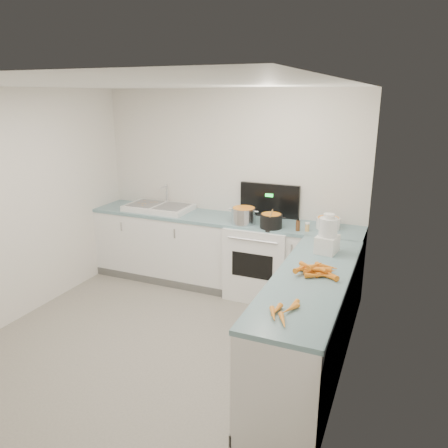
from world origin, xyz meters
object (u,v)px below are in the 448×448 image
at_px(sink, 159,207).
at_px(mixing_bowl, 328,223).
at_px(food_processor, 328,236).
at_px(black_pot, 271,222).
at_px(spice_jar, 307,228).
at_px(stove, 261,258).
at_px(steel_pot, 244,216).
at_px(extract_bottle, 298,226).

bearing_deg(sink, mixing_bowl, 1.32).
relative_size(sink, food_processor, 2.21).
relative_size(black_pot, spice_jar, 3.08).
bearing_deg(stove, food_processor, -39.40).
bearing_deg(sink, food_processor, -17.93).
relative_size(sink, steel_pot, 2.95).
relative_size(mixing_bowl, extract_bottle, 2.26).
height_order(sink, spice_jar, sink).
xyz_separation_m(extract_bottle, spice_jar, (0.10, 0.03, -0.02)).
distance_m(steel_pot, extract_bottle, 0.67).
xyz_separation_m(sink, spice_jar, (2.03, -0.15, 0.00)).
xyz_separation_m(steel_pot, extract_bottle, (0.67, -0.04, -0.03)).
bearing_deg(mixing_bowl, stove, -175.08).
height_order(black_pot, extract_bottle, black_pot).
bearing_deg(food_processor, extract_bottle, 126.62).
xyz_separation_m(mixing_bowl, extract_bottle, (-0.29, -0.24, -0.00)).
distance_m(stove, steel_pot, 0.60).
relative_size(sink, mixing_bowl, 3.15).
bearing_deg(mixing_bowl, steel_pot, -168.43).
height_order(stove, extract_bottle, stove).
height_order(mixing_bowl, food_processor, food_processor).
relative_size(steel_pot, extract_bottle, 2.41).
distance_m(black_pot, spice_jar, 0.42).
relative_size(black_pot, extract_bottle, 2.12).
distance_m(steel_pot, black_pot, 0.36).
bearing_deg(food_processor, stove, 140.60).
xyz_separation_m(stove, sink, (-1.45, 0.02, 0.50)).
bearing_deg(sink, extract_bottle, -5.51).
bearing_deg(mixing_bowl, extract_bottle, -141.18).
xyz_separation_m(stove, extract_bottle, (0.48, -0.17, 0.53)).
bearing_deg(extract_bottle, food_processor, -53.38).
relative_size(extract_bottle, food_processor, 0.31).
distance_m(spice_jar, food_processor, 0.70).
bearing_deg(food_processor, steel_pot, 150.68).
height_order(black_pot, spice_jar, black_pot).
bearing_deg(stove, steel_pot, -145.32).
bearing_deg(spice_jar, stove, 166.59).
xyz_separation_m(mixing_bowl, spice_jar, (-0.19, -0.21, -0.02)).
distance_m(stove, food_processor, 1.34).
relative_size(steel_pot, spice_jar, 3.50).
bearing_deg(sink, black_pot, -6.58).
height_order(mixing_bowl, extract_bottle, mixing_bowl).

